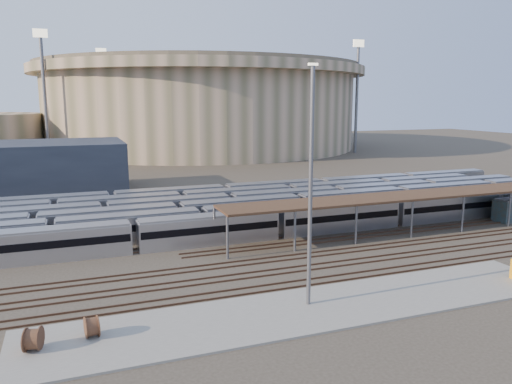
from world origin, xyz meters
The scene contains 13 objects.
ground centered at (0.00, 0.00, 0.00)m, with size 420.00×420.00×0.00m, color #383026.
apron centered at (-5.00, -15.00, 0.10)m, with size 50.00×9.00×0.20m, color gray.
subway_trains centered at (-1.38, 18.50, 1.80)m, with size 128.58×23.90×3.60m.
inspection_shed centered at (22.00, 4.00, 4.98)m, with size 60.30×6.00×5.30m.
empty_tracks centered at (0.00, -5.00, 0.09)m, with size 170.00×9.62×0.18m.
stadium centered at (25.00, 140.00, 16.47)m, with size 124.00×124.00×32.50m.
service_building centered at (-35.00, 55.00, 5.00)m, with size 42.00×20.00×10.00m, color #1E232D.
floodlight_0 centered at (-30.00, 110.00, 20.65)m, with size 4.00×1.00×38.40m.
floodlight_2 centered at (70.00, 100.00, 20.65)m, with size 4.00×1.00×38.40m.
floodlight_3 centered at (-10.00, 160.00, 20.65)m, with size 4.00×1.00×38.40m.
cable_reel_west centered at (-23.68, -13.96, 1.03)m, with size 1.65×1.65×0.92m, color brown.
cable_reel_east centered at (-27.76, -14.66, 1.08)m, with size 1.76×1.76×0.98m, color brown.
yard_light_pole centered at (-5.30, -14.13, 10.74)m, with size 0.80×0.36×20.91m.
Camera 1 is at (-24.48, -51.77, 18.08)m, focal length 35.00 mm.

